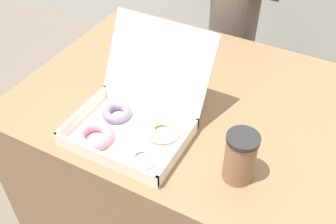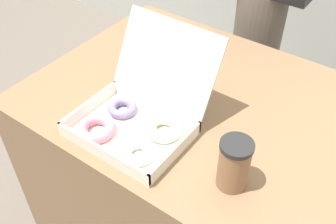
# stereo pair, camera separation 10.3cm
# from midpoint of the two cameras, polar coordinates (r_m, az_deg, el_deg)

# --- Properties ---
(table) EXTENTS (1.10, 0.82, 0.74)m
(table) POSITION_cam_midpoint_polar(r_m,az_deg,el_deg) (1.51, 6.31, -9.16)
(table) COLOR brown
(table) RESTS_ON ground_plane
(donut_box) EXTENTS (0.32, 0.36, 0.26)m
(donut_box) POSITION_cam_midpoint_polar(r_m,az_deg,el_deg) (1.12, -1.85, -0.78)
(donut_box) COLOR white
(donut_box) RESTS_ON table
(coffee_cup) EXTENTS (0.08, 0.08, 0.14)m
(coffee_cup) POSITION_cam_midpoint_polar(r_m,az_deg,el_deg) (0.98, 12.56, -7.55)
(coffee_cup) COLOR #8C6042
(coffee_cup) RESTS_ON table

